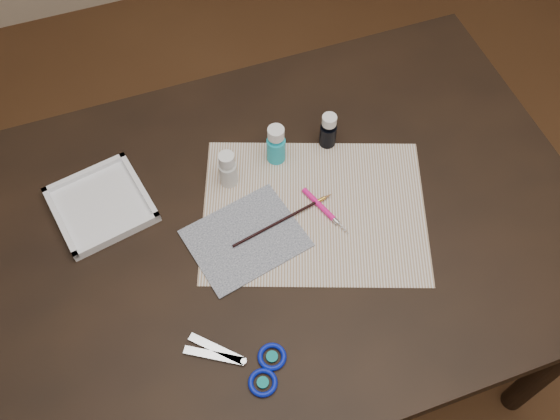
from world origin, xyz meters
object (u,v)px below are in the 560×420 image
object	(u,v)px
paint_bottle_cyan	(276,144)
scissors	(233,362)
canvas	(246,238)
paint_bottle_white	(228,169)
paint_bottle_navy	(328,130)
palette_tray	(101,205)
paper	(314,210)

from	to	relation	value
paint_bottle_cyan	scissors	xyz separation A→B (m)	(-0.23, -0.42, -0.05)
canvas	scissors	world-z (taller)	scissors
paint_bottle_cyan	scissors	world-z (taller)	paint_bottle_cyan
canvas	paint_bottle_white	xyz separation A→B (m)	(0.01, 0.15, 0.04)
paint_bottle_white	paint_bottle_cyan	size ratio (longest dim) A/B	0.93
paint_bottle_navy	canvas	bearing A→B (deg)	-145.04
paint_bottle_cyan	scissors	bearing A→B (deg)	-119.06
canvas	palette_tray	world-z (taller)	palette_tray
paint_bottle_white	scissors	bearing A→B (deg)	-106.18
paint_bottle_white	palette_tray	xyz separation A→B (m)	(-0.27, 0.03, -0.04)
paint_bottle_white	palette_tray	world-z (taller)	paint_bottle_white
palette_tray	scissors	bearing A→B (deg)	-68.90
paint_bottle_white	scissors	world-z (taller)	paint_bottle_white
scissors	palette_tray	distance (m)	0.45
scissors	paint_bottle_navy	bearing A→B (deg)	-98.97
canvas	paint_bottle_navy	world-z (taller)	paint_bottle_navy
paper	palette_tray	bearing A→B (deg)	159.39
paint_bottle_cyan	scissors	size ratio (longest dim) A/B	0.49
canvas	scissors	distance (m)	0.26
paint_bottle_navy	scissors	distance (m)	0.55
paper	scissors	distance (m)	0.37
paper	paint_bottle_navy	world-z (taller)	paint_bottle_navy
paper	canvas	xyz separation A→B (m)	(-0.16, -0.02, 0.00)
scissors	paint_bottle_white	bearing A→B (deg)	-74.81
canvas	palette_tray	distance (m)	0.32
paint_bottle_cyan	paint_bottle_navy	distance (m)	0.12
paint_bottle_cyan	scissors	distance (m)	0.48
paint_bottle_navy	scissors	size ratio (longest dim) A/B	0.44
paper	paint_bottle_navy	bearing A→B (deg)	59.48
paint_bottle_navy	paper	bearing A→B (deg)	-120.52
paper	canvas	world-z (taller)	canvas
palette_tray	paint_bottle_navy	bearing A→B (deg)	-0.06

